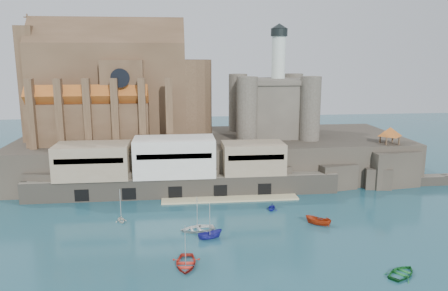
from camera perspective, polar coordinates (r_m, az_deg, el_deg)
name	(u,v)px	position (r m, az deg, el deg)	size (l,w,h in m)	color
ground	(232,232)	(79.86, 0.99, -11.25)	(300.00, 300.00, 0.00)	#184350
promontory	(212,156)	(115.67, -1.57, -1.38)	(100.00, 36.00, 10.00)	#29251F
quay	(174,168)	(99.21, -6.56, -3.00)	(70.00, 12.00, 13.05)	#6A6355
church	(118,91)	(116.03, -13.68, 6.94)	(47.00, 25.93, 30.51)	#4C3623
castle_keep	(272,104)	(117.50, 6.29, 5.39)	(21.20, 21.20, 29.30)	#494339
rock_outcrop	(388,168)	(114.61, 20.59, -2.73)	(14.50, 10.50, 8.70)	#29251F
pavilion	(390,133)	(113.00, 20.87, 1.57)	(6.40, 6.40, 5.40)	#4C3623
boat_0	(186,266)	(68.61, -5.03, -15.35)	(4.59, 1.33, 6.42)	red
boat_2	(210,238)	(77.37, -1.86, -12.04)	(1.68, 1.73, 4.47)	navy
boat_3	(402,275)	(70.77, 22.23, -15.35)	(4.03, 1.17, 5.64)	#186D2A
boat_4	(121,222)	(86.77, -13.27, -9.65)	(2.53, 1.55, 2.94)	beige
boat_5	(318,225)	(84.94, 12.17, -10.08)	(1.84, 1.89, 4.88)	#A02C0D
boat_6	(197,230)	(80.69, -3.50, -11.02)	(4.47, 1.30, 6.27)	silver
boat_7	(272,210)	(91.19, 6.24, -8.33)	(2.75, 1.68, 3.18)	#181B93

